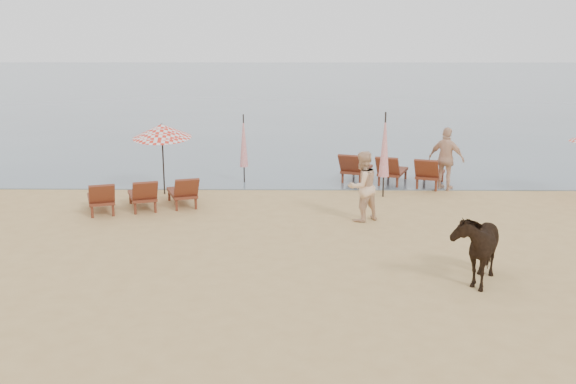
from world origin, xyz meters
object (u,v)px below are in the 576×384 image
lounger_cluster_left (143,195)px  cow (476,245)px  umbrella_closed_left (244,141)px  umbrella_closed_right (385,145)px  lounger_cluster_right (391,170)px  beachgoer_right_a (362,186)px  umbrella_open_left_b (162,131)px  beachgoer_right_b (446,159)px

lounger_cluster_left → cow: (7.60, -5.27, 0.27)m
umbrella_closed_left → umbrella_closed_right: umbrella_closed_right is taller
lounger_cluster_right → beachgoer_right_a: 4.56m
lounger_cluster_left → umbrella_closed_left: umbrella_closed_left is taller
lounger_cluster_right → umbrella_open_left_b: umbrella_open_left_b is taller
lounger_cluster_left → beachgoer_right_a: beachgoer_right_a is taller
umbrella_closed_left → beachgoer_right_a: size_ratio=1.25×
lounger_cluster_right → lounger_cluster_left: bearing=-134.8°
umbrella_open_left_b → beachgoer_right_a: umbrella_open_left_b is taller
beachgoer_right_b → cow: bearing=116.5°
umbrella_closed_right → beachgoer_right_b: (2.05, 0.94, -0.58)m
lounger_cluster_right → beachgoer_right_b: (1.57, -0.73, 0.50)m
umbrella_closed_left → lounger_cluster_left: bearing=-125.1°
umbrella_closed_right → lounger_cluster_right: bearing=74.1°
umbrella_open_left_b → beachgoer_right_a: bearing=-41.5°
lounger_cluster_left → cow: 9.25m
umbrella_closed_right → beachgoer_right_b: 2.33m
cow → lounger_cluster_left: bearing=168.0°
umbrella_closed_right → beachgoer_right_b: size_ratio=1.29×
lounger_cluster_right → umbrella_closed_left: umbrella_closed_left is taller
lounger_cluster_left → beachgoer_right_a: bearing=-29.6°
umbrella_open_left_b → umbrella_closed_left: 2.85m
lounger_cluster_right → umbrella_closed_right: size_ratio=1.42×
lounger_cluster_right → umbrella_open_left_b: bearing=-148.2°
lounger_cluster_right → cow: bearing=-67.2°
lounger_cluster_right → umbrella_open_left_b: size_ratio=1.61×
umbrella_open_left_b → beachgoer_right_b: (8.62, 0.68, -0.95)m
lounger_cluster_right → umbrella_open_left_b: 7.33m
umbrella_closed_right → cow: 7.03m
cow → beachgoer_right_a: beachgoer_right_a is taller
umbrella_closed_left → cow: 10.19m
lounger_cluster_left → cow: cow is taller
umbrella_closed_left → beachgoer_right_a: bearing=-53.2°
umbrella_open_left_b → umbrella_closed_right: (6.58, -0.26, -0.37)m
umbrella_closed_left → cow: bearing=-59.8°
umbrella_closed_right → cow: umbrella_closed_right is taller
lounger_cluster_left → umbrella_open_left_b: bearing=64.5°
umbrella_closed_right → beachgoer_right_b: umbrella_closed_right is taller
cow → umbrella_open_left_b: bearing=158.6°
umbrella_closed_left → umbrella_closed_right: (4.28, -1.86, 0.17)m
lounger_cluster_left → umbrella_closed_left: bearing=34.9°
beachgoer_right_b → umbrella_closed_right: bearing=60.0°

